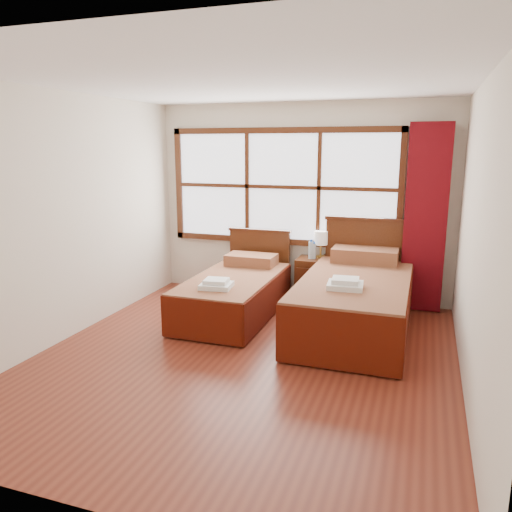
% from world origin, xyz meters
% --- Properties ---
extents(floor, '(4.50, 4.50, 0.00)m').
position_xyz_m(floor, '(0.00, 0.00, 0.00)').
color(floor, maroon).
rests_on(floor, ground).
extents(ceiling, '(4.50, 4.50, 0.00)m').
position_xyz_m(ceiling, '(0.00, 0.00, 2.60)').
color(ceiling, white).
rests_on(ceiling, wall_back).
extents(wall_back, '(4.00, 0.00, 4.00)m').
position_xyz_m(wall_back, '(0.00, 2.25, 1.30)').
color(wall_back, silver).
rests_on(wall_back, floor).
extents(wall_left, '(0.00, 4.50, 4.50)m').
position_xyz_m(wall_left, '(-2.00, 0.00, 1.30)').
color(wall_left, silver).
rests_on(wall_left, floor).
extents(wall_right, '(0.00, 4.50, 4.50)m').
position_xyz_m(wall_right, '(2.00, 0.00, 1.30)').
color(wall_right, silver).
rests_on(wall_right, floor).
extents(window, '(3.16, 0.06, 1.56)m').
position_xyz_m(window, '(-0.25, 2.21, 1.50)').
color(window, white).
rests_on(window, wall_back).
extents(curtain, '(0.50, 0.16, 2.30)m').
position_xyz_m(curtain, '(1.60, 2.11, 1.17)').
color(curtain, maroon).
rests_on(curtain, wall_back).
extents(bed_left, '(0.96, 1.98, 0.92)m').
position_xyz_m(bed_left, '(-0.55, 1.20, 0.28)').
color(bed_left, '#421D0D').
rests_on(bed_left, floor).
extents(bed_right, '(1.17, 2.28, 1.15)m').
position_xyz_m(bed_right, '(0.91, 1.20, 0.35)').
color(bed_right, '#421D0D').
rests_on(bed_right, floor).
extents(nightstand, '(0.45, 0.44, 0.60)m').
position_xyz_m(nightstand, '(0.26, 1.99, 0.30)').
color(nightstand, '#47220F').
rests_on(nightstand, floor).
extents(towels_left, '(0.38, 0.34, 0.10)m').
position_xyz_m(towels_left, '(-0.56, 0.64, 0.54)').
color(towels_left, white).
rests_on(towels_left, bed_left).
extents(towels_right, '(0.38, 0.34, 0.11)m').
position_xyz_m(towels_right, '(0.86, 0.67, 0.66)').
color(towels_right, white).
rests_on(towels_right, bed_right).
extents(lamp, '(0.18, 0.18, 0.35)m').
position_xyz_m(lamp, '(0.31, 2.11, 0.84)').
color(lamp, gold).
rests_on(lamp, nightstand).
extents(bottle_near, '(0.07, 0.07, 0.26)m').
position_xyz_m(bottle_near, '(0.21, 1.98, 0.71)').
color(bottle_near, '#A6C2D6').
rests_on(bottle_near, nightstand).
extents(bottle_far, '(0.06, 0.06, 0.23)m').
position_xyz_m(bottle_far, '(0.25, 1.98, 0.70)').
color(bottle_far, '#A6C2D6').
rests_on(bottle_far, nightstand).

